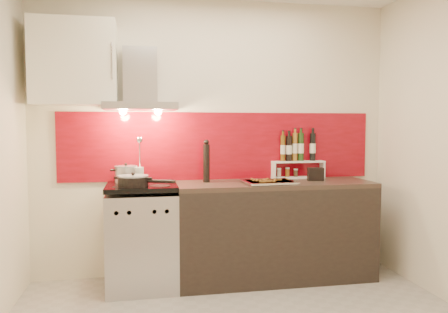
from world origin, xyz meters
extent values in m
cube|color=silver|center=(0.00, 1.40, 1.30)|extent=(3.40, 0.02, 2.60)
cube|color=maroon|center=(0.05, 1.39, 1.22)|extent=(3.00, 0.02, 0.64)
cube|color=#B7B7BA|center=(-0.70, 1.10, 0.42)|extent=(0.60, 0.60, 0.84)
cube|color=black|center=(-0.70, 0.81, 0.33)|extent=(0.50, 0.02, 0.40)
cube|color=#B7B7BA|center=(-0.70, 0.81, 0.72)|extent=(0.56, 0.02, 0.12)
cube|color=#FF190C|center=(-0.70, 0.81, 0.72)|extent=(0.10, 0.01, 0.04)
cube|color=black|center=(-0.70, 1.10, 0.89)|extent=(0.60, 0.60, 0.04)
cube|color=black|center=(0.50, 1.10, 0.43)|extent=(1.80, 0.60, 0.86)
cube|color=#2F251D|center=(0.50, 1.10, 0.88)|extent=(1.80, 0.60, 0.04)
cube|color=#B7B7BA|center=(-0.70, 1.15, 1.58)|extent=(0.62, 0.50, 0.06)
cube|color=#B7B7BA|center=(-0.70, 1.30, 1.86)|extent=(0.30, 0.18, 0.50)
sphere|color=#FFD18C|center=(-0.85, 1.15, 1.54)|extent=(0.07, 0.07, 0.07)
sphere|color=#FFD18C|center=(-0.55, 1.15, 1.54)|extent=(0.07, 0.07, 0.07)
cube|color=white|center=(-1.25, 1.22, 1.95)|extent=(0.70, 0.35, 0.72)
cylinder|color=#B7B7BA|center=(-0.84, 1.23, 0.98)|extent=(0.20, 0.20, 0.14)
cylinder|color=#99999E|center=(-0.84, 1.23, 1.05)|extent=(0.20, 0.20, 0.01)
sphere|color=black|center=(-0.84, 1.23, 1.07)|extent=(0.03, 0.03, 0.03)
cylinder|color=black|center=(-0.77, 0.97, 0.95)|extent=(0.25, 0.25, 0.08)
cylinder|color=#99999E|center=(-0.77, 0.97, 1.00)|extent=(0.26, 0.26, 0.01)
sphere|color=black|center=(-0.77, 0.97, 1.01)|extent=(0.03, 0.03, 0.03)
cylinder|color=black|center=(-0.54, 0.87, 0.96)|extent=(0.23, 0.12, 0.03)
cylinder|color=silver|center=(-0.72, 1.20, 0.97)|extent=(0.09, 0.09, 0.15)
cylinder|color=silver|center=(-0.71, 1.20, 1.17)|extent=(0.01, 0.07, 0.27)
sphere|color=silver|center=(-0.71, 1.14, 1.29)|extent=(0.06, 0.06, 0.06)
cylinder|color=black|center=(-0.12, 1.19, 1.07)|extent=(0.06, 0.06, 0.34)
sphere|color=black|center=(-0.12, 1.19, 1.27)|extent=(0.05, 0.05, 0.05)
cube|color=white|center=(0.81, 1.34, 0.91)|extent=(0.52, 0.14, 0.01)
cube|color=white|center=(0.56, 1.34, 0.98)|extent=(0.01, 0.14, 0.15)
cube|color=white|center=(1.06, 1.34, 0.98)|extent=(0.02, 0.14, 0.15)
cube|color=white|center=(0.81, 1.34, 1.06)|extent=(0.52, 0.14, 0.02)
cylinder|color=#573B0E|center=(0.66, 1.34, 1.19)|extent=(0.05, 0.05, 0.25)
cylinder|color=black|center=(0.72, 1.34, 1.19)|extent=(0.06, 0.06, 0.24)
cylinder|color=brown|center=(0.78, 1.34, 1.21)|extent=(0.05, 0.05, 0.27)
cylinder|color=#1C3412|center=(0.84, 1.34, 1.21)|extent=(0.06, 0.06, 0.27)
cylinder|color=black|center=(0.97, 1.34, 1.21)|extent=(0.06, 0.06, 0.27)
cylinder|color=#AF9E8E|center=(0.62, 1.34, 0.95)|extent=(0.04, 0.04, 0.07)
cylinder|color=brown|center=(0.71, 1.34, 0.95)|extent=(0.04, 0.04, 0.08)
cylinder|color=#423321|center=(0.79, 1.34, 0.95)|extent=(0.04, 0.04, 0.06)
cube|color=black|center=(0.90, 1.11, 0.96)|extent=(0.15, 0.07, 0.12)
cube|color=silver|center=(0.42, 1.00, 0.91)|extent=(0.45, 0.35, 0.01)
cube|color=silver|center=(0.42, 1.00, 0.92)|extent=(0.47, 0.37, 0.01)
cube|color=red|center=(0.42, 1.00, 0.92)|extent=(0.40, 0.31, 0.01)
cube|color=brown|center=(0.37, 0.98, 0.93)|extent=(0.03, 0.06, 0.01)
cube|color=brown|center=(0.51, 1.01, 0.93)|extent=(0.06, 0.04, 0.01)
cube|color=brown|center=(0.33, 1.02, 0.93)|extent=(0.04, 0.06, 0.01)
cube|color=brown|center=(0.30, 1.03, 0.93)|extent=(0.05, 0.05, 0.01)
cube|color=brown|center=(0.39, 1.05, 0.93)|extent=(0.06, 0.02, 0.01)
cube|color=brown|center=(0.33, 1.02, 0.93)|extent=(0.06, 0.05, 0.01)
cube|color=brown|center=(0.39, 0.93, 0.93)|extent=(0.06, 0.04, 0.01)
cube|color=brown|center=(0.33, 0.91, 0.93)|extent=(0.06, 0.04, 0.01)
cube|color=brown|center=(0.52, 1.02, 0.93)|extent=(0.06, 0.03, 0.01)
cube|color=brown|center=(0.47, 0.99, 0.93)|extent=(0.05, 0.06, 0.01)
cube|color=brown|center=(0.45, 0.93, 0.93)|extent=(0.04, 0.06, 0.01)
cube|color=brown|center=(0.42, 1.08, 0.93)|extent=(0.05, 0.06, 0.01)
cube|color=brown|center=(0.49, 1.04, 0.93)|extent=(0.03, 0.06, 0.01)
cube|color=brown|center=(0.42, 0.95, 0.93)|extent=(0.03, 0.06, 0.01)
cube|color=brown|center=(0.29, 1.10, 0.93)|extent=(0.02, 0.06, 0.01)
cube|color=brown|center=(0.49, 1.01, 0.93)|extent=(0.05, 0.06, 0.01)
camera|label=1|loc=(-0.69, -2.72, 1.41)|focal=35.00mm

